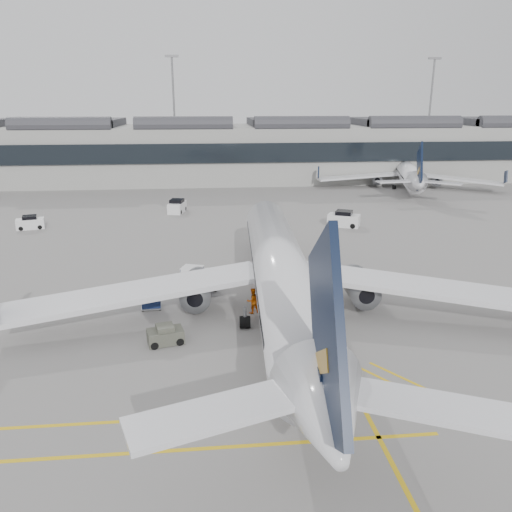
{
  "coord_description": "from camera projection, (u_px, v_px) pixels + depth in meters",
  "views": [
    {
      "loc": [
        2.03,
        -32.43,
        15.68
      ],
      "look_at": [
        5.69,
        5.03,
        4.0
      ],
      "focal_mm": 35.0,
      "sensor_mm": 36.0,
      "label": 1
    }
  ],
  "objects": [
    {
      "name": "ground",
      "position": [
        183.0,
        333.0,
        35.29
      ],
      "size": [
        220.0,
        220.0,
        0.0
      ],
      "primitive_type": "plane",
      "color": "gray",
      "rests_on": "ground"
    },
    {
      "name": "terminal",
      "position": [
        197.0,
        150.0,
        101.84
      ],
      "size": [
        200.0,
        20.45,
        12.4
      ],
      "color": "#9E9E99",
      "rests_on": "ground"
    },
    {
      "name": "light_masts",
      "position": [
        189.0,
        107.0,
        112.58
      ],
      "size": [
        113.0,
        0.6,
        25.45
      ],
      "color": "slate",
      "rests_on": "ground"
    },
    {
      "name": "apron_markings",
      "position": [
        297.0,
        280.0,
        45.72
      ],
      "size": [
        0.25,
        60.0,
        0.01
      ],
      "primitive_type": "cube",
      "color": "gold",
      "rests_on": "ground"
    },
    {
      "name": "airliner_main",
      "position": [
        281.0,
        273.0,
        37.19
      ],
      "size": [
        40.12,
        43.9,
        11.66
      ],
      "rotation": [
        0.0,
        0.0,
        -0.05
      ],
      "color": "silver",
      "rests_on": "ground"
    },
    {
      "name": "airliner_far",
      "position": [
        407.0,
        173.0,
        93.51
      ],
      "size": [
        32.58,
        36.08,
        9.82
      ],
      "rotation": [
        0.0,
        0.0,
        -0.27
      ],
      "color": "silver",
      "rests_on": "ground"
    },
    {
      "name": "belt_loader",
      "position": [
        306.0,
        280.0,
        44.21
      ],
      "size": [
        4.32,
        2.09,
        1.71
      ],
      "rotation": [
        0.0,
        0.0,
        0.23
      ],
      "color": "beige",
      "rests_on": "ground"
    },
    {
      "name": "baggage_cart_a",
      "position": [
        192.0,
        279.0,
        42.86
      ],
      "size": [
        1.99,
        1.68,
        1.99
      ],
      "rotation": [
        0.0,
        0.0,
        -0.06
      ],
      "color": "gray",
      "rests_on": "ground"
    },
    {
      "name": "baggage_cart_b",
      "position": [
        206.0,
        280.0,
        43.07
      ],
      "size": [
        1.93,
        1.69,
        1.79
      ],
      "rotation": [
        0.0,
        0.0,
        0.19
      ],
      "color": "gray",
      "rests_on": "ground"
    },
    {
      "name": "baggage_cart_c",
      "position": [
        151.0,
        298.0,
        39.22
      ],
      "size": [
        1.68,
        1.42,
        1.66
      ],
      "rotation": [
        0.0,
        0.0,
        0.08
      ],
      "color": "gray",
      "rests_on": "ground"
    },
    {
      "name": "baggage_cart_d",
      "position": [
        192.0,
        277.0,
        43.54
      ],
      "size": [
        2.22,
        2.01,
        1.93
      ],
      "rotation": [
        0.0,
        0.0,
        -0.32
      ],
      "color": "gray",
      "rests_on": "ground"
    },
    {
      "name": "ramp_agent_a",
      "position": [
        258.0,
        276.0,
        44.0
      ],
      "size": [
        0.82,
        0.67,
        1.92
      ],
      "primitive_type": "imported",
      "rotation": [
        0.0,
        0.0,
        0.35
      ],
      "color": "#F74A0D",
      "rests_on": "ground"
    },
    {
      "name": "ramp_agent_b",
      "position": [
        252.0,
        301.0,
        38.41
      ],
      "size": [
        1.21,
        1.1,
        2.02
      ],
      "primitive_type": "imported",
      "rotation": [
        0.0,
        0.0,
        3.56
      ],
      "color": "orange",
      "rests_on": "ground"
    },
    {
      "name": "pushback_tug",
      "position": [
        165.0,
        335.0,
        33.65
      ],
      "size": [
        2.63,
        1.96,
        1.32
      ],
      "rotation": [
        0.0,
        0.0,
        0.25
      ],
      "color": "#4E5044",
      "rests_on": "ground"
    },
    {
      "name": "safety_cone_nose",
      "position": [
        281.0,
        252.0,
        53.36
      ],
      "size": [
        0.38,
        0.38,
        0.53
      ],
      "primitive_type": "cone",
      "color": "#F24C0A",
      "rests_on": "ground"
    },
    {
      "name": "safety_cone_engine",
      "position": [
        326.0,
        291.0,
        42.26
      ],
      "size": [
        0.41,
        0.41,
        0.57
      ],
      "primitive_type": "cone",
      "color": "#F24C0A",
      "rests_on": "ground"
    },
    {
      "name": "service_van_left",
      "position": [
        30.0,
        223.0,
        64.05
      ],
      "size": [
        3.67,
        2.47,
        1.72
      ],
      "rotation": [
        0.0,
        0.0,
        0.26
      ],
      "color": "white",
      "rests_on": "ground"
    },
    {
      "name": "service_van_mid",
      "position": [
        177.0,
        207.0,
        73.48
      ],
      "size": [
        2.73,
        4.15,
        1.96
      ],
      "rotation": [
        0.0,
        0.0,
        1.34
      ],
      "color": "white",
      "rests_on": "ground"
    },
    {
      "name": "service_van_right",
      "position": [
        344.0,
        219.0,
        65.27
      ],
      "size": [
        4.52,
        3.55,
        2.08
      ],
      "rotation": [
        0.0,
        0.0,
        -0.44
      ],
      "color": "white",
      "rests_on": "ground"
    }
  ]
}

